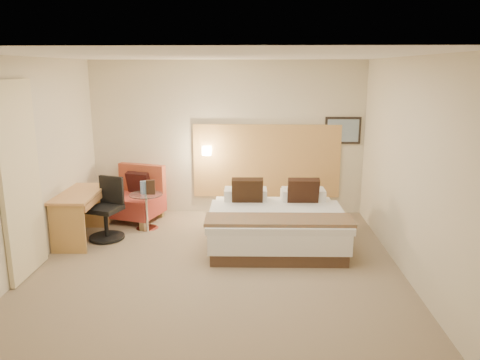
{
  "coord_description": "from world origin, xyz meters",
  "views": [
    {
      "loc": [
        0.51,
        -5.69,
        2.55
      ],
      "look_at": [
        0.29,
        0.65,
        1.04
      ],
      "focal_mm": 35.0,
      "sensor_mm": 36.0,
      "label": 1
    }
  ],
  "objects_px": {
    "bed": "(276,223)",
    "desk": "(81,202)",
    "side_table": "(147,210)",
    "desk_chair": "(107,214)",
    "lounge_chair": "(136,198)"
  },
  "relations": [
    {
      "from": "bed",
      "to": "desk",
      "type": "bearing_deg",
      "value": 179.29
    },
    {
      "from": "side_table",
      "to": "desk_chair",
      "type": "height_order",
      "value": "desk_chair"
    },
    {
      "from": "lounge_chair",
      "to": "side_table",
      "type": "height_order",
      "value": "lounge_chair"
    },
    {
      "from": "bed",
      "to": "lounge_chair",
      "type": "xyz_separation_m",
      "value": [
        -2.37,
        1.07,
        0.06
      ]
    },
    {
      "from": "lounge_chair",
      "to": "side_table",
      "type": "relative_size",
      "value": 1.78
    },
    {
      "from": "bed",
      "to": "desk",
      "type": "relative_size",
      "value": 1.65
    },
    {
      "from": "lounge_chair",
      "to": "desk",
      "type": "distance_m",
      "value": 1.19
    },
    {
      "from": "bed",
      "to": "desk_chair",
      "type": "distance_m",
      "value": 2.57
    },
    {
      "from": "side_table",
      "to": "desk_chair",
      "type": "relative_size",
      "value": 0.64
    },
    {
      "from": "bed",
      "to": "side_table",
      "type": "bearing_deg",
      "value": 165.53
    },
    {
      "from": "bed",
      "to": "side_table",
      "type": "height_order",
      "value": "bed"
    },
    {
      "from": "desk",
      "to": "desk_chair",
      "type": "distance_m",
      "value": 0.42
    },
    {
      "from": "side_table",
      "to": "desk",
      "type": "xyz_separation_m",
      "value": [
        -0.86,
        -0.5,
        0.26
      ]
    },
    {
      "from": "lounge_chair",
      "to": "desk_chair",
      "type": "xyz_separation_m",
      "value": [
        -0.19,
        -0.96,
        0.02
      ]
    },
    {
      "from": "bed",
      "to": "side_table",
      "type": "distance_m",
      "value": 2.13
    }
  ]
}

